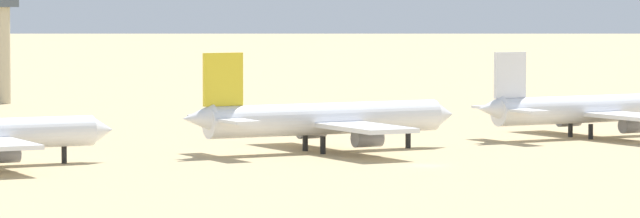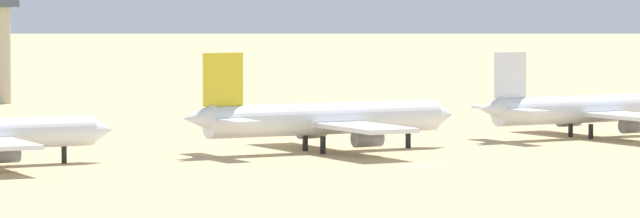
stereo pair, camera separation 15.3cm
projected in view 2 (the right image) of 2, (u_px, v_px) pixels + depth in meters
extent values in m
plane|color=tan|center=(426.00, 166.00, 233.97)|extent=(4000.00, 4000.00, 0.00)
cone|color=white|center=(102.00, 130.00, 239.09)|extent=(3.33, 4.04, 3.77)
cylinder|color=slate|center=(5.00, 154.00, 225.81)|extent=(3.77, 2.52, 2.18)
cylinder|color=black|center=(64.00, 155.00, 236.98)|extent=(0.69, 0.69, 2.18)
cylinder|color=white|center=(325.00, 119.00, 253.82)|extent=(35.49, 7.05, 4.41)
cone|color=white|center=(443.00, 114.00, 262.69)|extent=(3.61, 4.42, 4.19)
cone|color=white|center=(198.00, 118.00, 244.90)|extent=(4.68, 4.07, 3.75)
cube|color=yellow|center=(223.00, 79.00, 246.32)|extent=(5.75, 0.98, 7.16)
cube|color=white|center=(210.00, 117.00, 250.55)|extent=(4.08, 7.74, 0.40)
cube|color=white|center=(237.00, 121.00, 242.75)|extent=(4.08, 7.74, 0.40)
cube|color=white|center=(332.00, 123.00, 254.37)|extent=(10.13, 35.72, 0.62)
cylinder|color=slate|center=(311.00, 130.00, 262.28)|extent=(4.14, 2.72, 2.42)
cylinder|color=slate|center=(368.00, 138.00, 247.67)|extent=(4.14, 2.72, 2.42)
cylinder|color=black|center=(408.00, 140.00, 260.23)|extent=(0.77, 0.77, 2.42)
cylinder|color=black|center=(305.00, 142.00, 255.61)|extent=(0.77, 0.77, 2.42)
cylinder|color=black|center=(323.00, 145.00, 250.93)|extent=(0.77, 0.77, 2.42)
cylinder|color=white|center=(589.00, 109.00, 278.85)|extent=(33.64, 5.77, 4.19)
cone|color=white|center=(490.00, 109.00, 269.94)|extent=(4.35, 3.75, 3.56)
cube|color=white|center=(510.00, 75.00, 271.36)|extent=(5.46, 0.78, 6.80)
cube|color=white|center=(494.00, 108.00, 275.33)|extent=(3.68, 7.27, 0.38)
cube|color=white|center=(526.00, 111.00, 268.04)|extent=(3.68, 7.27, 0.38)
cube|color=white|center=(595.00, 113.00, 279.40)|extent=(8.70, 33.78, 0.59)
cylinder|color=slate|center=(569.00, 119.00, 286.83)|extent=(3.87, 2.48, 2.30)
cylinder|color=slate|center=(633.00, 125.00, 273.16)|extent=(3.87, 2.48, 2.30)
cylinder|color=black|center=(571.00, 130.00, 280.47)|extent=(0.73, 0.73, 2.30)
cylinder|color=black|center=(591.00, 132.00, 276.10)|extent=(0.73, 0.73, 2.30)
cylinder|color=#C6B793|center=(3.00, 55.00, 364.97)|extent=(3.20, 3.20, 19.24)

